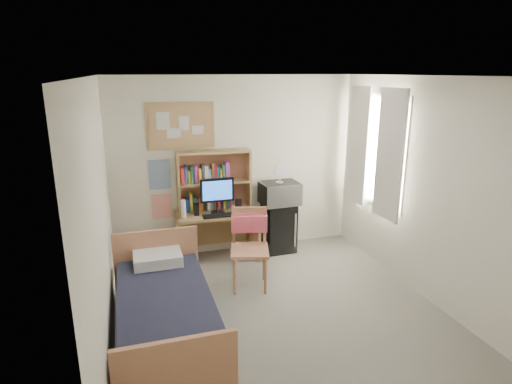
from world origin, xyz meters
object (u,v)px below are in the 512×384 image
object	(u,v)px
monitor	(217,196)
speaker_left	(196,209)
bulletin_board	(180,126)
speaker_right	(238,205)
desk	(218,236)
microwave	(280,193)
mini_fridge	(279,227)
desk_chair	(250,250)
desk_fan	(280,174)
bed	(166,319)

from	to	relation	value
monitor	speaker_left	size ratio (longest dim) A/B	2.94
bulletin_board	speaker_right	bearing A→B (deg)	-26.32
desk	microwave	size ratio (longest dim) A/B	2.10
mini_fridge	speaker_right	distance (m)	0.79
desk_chair	speaker_left	distance (m)	1.07
desk	speaker_left	size ratio (longest dim) A/B	6.75
desk_fan	monitor	bearing A→B (deg)	-176.30
bed	speaker_right	distance (m)	2.19
speaker_left	speaker_right	distance (m)	0.60
speaker_right	microwave	distance (m)	0.67
speaker_left	speaker_right	bearing A→B (deg)	0.00
desk_chair	speaker_right	size ratio (longest dim) A/B	5.45
desk	speaker_left	distance (m)	0.54
bed	mini_fridge	bearing A→B (deg)	44.80
desk_fan	speaker_left	bearing A→B (deg)	-177.73
desk	speaker_right	bearing A→B (deg)	-11.31
monitor	desk_fan	xyz separation A→B (m)	(0.96, 0.09, 0.24)
speaker_right	microwave	size ratio (longest dim) A/B	0.34
bed	speaker_left	distance (m)	1.93
desk	monitor	size ratio (longest dim) A/B	2.29
desk	microwave	distance (m)	1.10
microwave	bed	bearing A→B (deg)	-137.17
desk_chair	bed	distance (m)	1.43
monitor	speaker_left	bearing A→B (deg)	-180.00
speaker_left	desk_fan	size ratio (longest dim) A/B	0.62
desk	speaker_left	bearing A→B (deg)	-168.69
bulletin_board	speaker_left	bearing A→B (deg)	-71.12
monitor	speaker_right	distance (m)	0.34
bed	desk_fan	size ratio (longest dim) A/B	6.88
mini_fridge	microwave	bearing A→B (deg)	-90.00
desk_chair	speaker_right	bearing A→B (deg)	99.16
desk	desk_fan	bearing A→B (deg)	2.44
bed	monitor	distance (m)	2.10
bed	microwave	distance (m)	2.70
desk	speaker_right	size ratio (longest dim) A/B	6.17
mini_fridge	speaker_right	size ratio (longest dim) A/B	4.04
speaker_left	desk_fan	xyz separation A→B (m)	(1.26, 0.08, 0.40)
bed	desk_chair	bearing A→B (deg)	37.16
desk_fan	speaker_right	bearing A→B (deg)	-173.57
desk	monitor	bearing A→B (deg)	-90.00
desk	microwave	bearing A→B (deg)	2.44
speaker_right	microwave	bearing A→B (deg)	8.75
speaker_left	desk_chair	bearing A→B (deg)	-59.88
desk_chair	bed	bearing A→B (deg)	-127.78
desk	bed	world-z (taller)	desk
speaker_left	speaker_right	size ratio (longest dim) A/B	0.92
desk_chair	mini_fridge	bearing A→B (deg)	68.45
bed	speaker_left	bearing A→B (deg)	70.65
desk_chair	desk_fan	distance (m)	1.42
speaker_right	desk	bearing A→B (deg)	168.69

